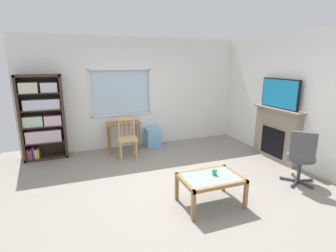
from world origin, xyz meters
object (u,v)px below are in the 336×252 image
Objects in this scene: plastic_drawer_unit at (153,137)px; coffee_table at (211,181)px; desk_under_window at (123,128)px; office_chair at (301,155)px; fireplace at (276,134)px; bookshelf at (42,116)px; tv at (280,94)px; sippy_cup at (215,172)px; wooden_chair at (128,138)px.

plastic_drawer_unit is 0.53× the size of coffee_table.
desk_under_window is 0.80× the size of office_chair.
desk_under_window is at bearing 104.07° from coffee_table.
plastic_drawer_unit is at bearing 89.66° from coffee_table.
office_chair is (-0.52, -1.15, -0.02)m from fireplace.
bookshelf is 5.16m from tv.
desk_under_window is at bearing 149.75° from tv.
bookshelf is at bearing 158.68° from fireplace.
sippy_cup is at bearing -49.42° from bookshelf.
tv is (4.78, -1.87, 0.50)m from bookshelf.
desk_under_window is 0.52m from wooden_chair.
plastic_drawer_unit is at bearing 3.81° from desk_under_window.
sippy_cup is at bearing -70.79° from wooden_chair.
desk_under_window reaches higher than plastic_drawer_unit.
desk_under_window reaches higher than sippy_cup.
wooden_chair reaches higher than coffee_table.
fireplace is 0.89m from tv.
bookshelf is 1.85× the size of tv.
bookshelf is 2.06× the size of coffee_table.
desk_under_window is 3.86m from office_chair.
tv is (-0.02, -0.00, 0.89)m from fireplace.
desk_under_window is 3.52m from fireplace.
plastic_drawer_unit is 2.98m from coffee_table.
wooden_chair is at bearing 157.62° from tv.
tv reaches higher than office_chair.
bookshelf reaches higher than wooden_chair.
fireplace is 1.26m from office_chair.
coffee_table is at bearing -153.15° from tv.
desk_under_window is at bearing 130.96° from office_chair.
fireplace is at bearing -22.26° from wooden_chair.
coffee_table is at bearing -72.82° from wooden_chair.
bookshelf is at bearing 176.49° from desk_under_window.
desk_under_window is 3.62m from tv.
coffee_table is at bearing -157.46° from sippy_cup.
fireplace is at bearing -38.35° from plastic_drawer_unit.
fireplace is 2.60m from coffee_table.
bookshelf is 2.08× the size of wooden_chair.
wooden_chair is 2.52m from sippy_cup.
wooden_chair is 3.50m from office_chair.
desk_under_window is 0.82m from plastic_drawer_unit.
bookshelf is at bearing 160.36° from wooden_chair.
bookshelf is at bearing 130.58° from sippy_cup.
sippy_cup is at bearing -88.73° from plastic_drawer_unit.
wooden_chair is (-0.01, -0.51, -0.10)m from desk_under_window.
tv is 1.11× the size of coffee_table.
fireplace reaches higher than sippy_cup.
bookshelf is at bearing 129.34° from coffee_table.
sippy_cup is (0.07, -2.94, 0.26)m from plastic_drawer_unit.
fireplace reaches higher than desk_under_window.
coffee_table is at bearing -75.93° from desk_under_window.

